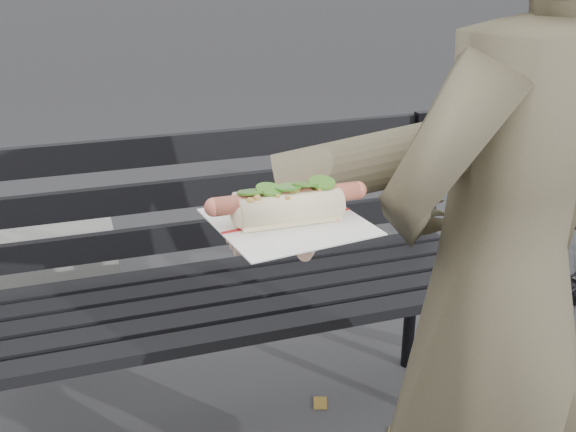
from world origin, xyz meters
The scene contains 3 objects.
park_bench centered at (-0.04, 0.93, 0.52)m, with size 1.50×0.44×0.88m.
person centered at (0.32, 0.18, 0.78)m, with size 0.57×0.37×1.56m, color brown.
held_hotdog centered at (0.11, 0.16, 1.04)m, with size 0.63×0.30×0.20m.
Camera 1 is at (-0.35, -0.69, 1.35)m, focal length 42.00 mm.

